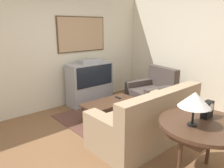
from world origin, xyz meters
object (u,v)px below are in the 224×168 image
table_lamp (195,100)px  mantel_clock (207,110)px  tv (90,83)px  couch (147,123)px  console_table (203,128)px  armchair (152,94)px  coffee_table (110,103)px

table_lamp → mantel_clock: size_ratio=1.89×
tv → table_lamp: 3.29m
couch → console_table: 1.13m
armchair → console_table: (-1.65, -2.10, 0.41)m
armchair → console_table: bearing=-27.4°
console_table → armchair: bearing=51.8°
console_table → mantel_clock: 0.26m
couch → console_table: bearing=78.5°
coffee_table → mantel_clock: size_ratio=5.33×
console_table → table_lamp: bearing=162.2°
armchair → console_table: armchair is taller
tv → mantel_clock: (-0.40, -3.15, 0.35)m
console_table → tv: bearing=79.7°
console_table → table_lamp: (-0.17, 0.05, 0.39)m
couch → table_lamp: table_lamp is taller
tv → armchair: tv is taller
couch → table_lamp: (-0.38, -0.99, 0.76)m
table_lamp → coffee_table: bearing=76.4°
couch → mantel_clock: bearing=88.2°
armchair → couch: bearing=-43.0°
table_lamp → mantel_clock: (0.35, -0.00, -0.21)m
table_lamp → console_table: bearing=-17.8°
table_lamp → mantel_clock: table_lamp is taller
couch → armchair: bearing=-143.9°
console_table → mantel_clock: bearing=16.6°
couch → armchair: couch is taller
tv → armchair: size_ratio=1.06×
armchair → table_lamp: (-1.82, -2.04, 0.80)m
couch → table_lamp: size_ratio=4.47×
tv → table_lamp: table_lamp is taller
mantel_clock → armchair: bearing=54.2°
console_table → couch: bearing=78.6°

